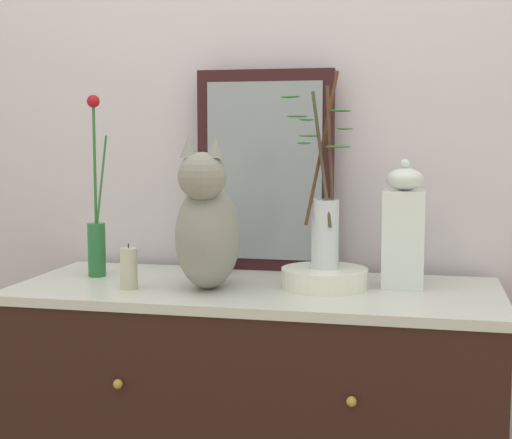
% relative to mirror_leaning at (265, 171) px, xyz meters
% --- Properties ---
extents(wall_back, '(4.40, 0.08, 2.60)m').
position_rel_mirror_leaning_xyz_m(wall_back, '(0.03, 0.10, 0.08)').
color(wall_back, silver).
rests_on(wall_back, ground_plane).
extents(mirror_leaning, '(0.41, 0.03, 0.59)m').
position_rel_mirror_leaning_xyz_m(mirror_leaning, '(0.00, 0.00, 0.00)').
color(mirror_leaning, '#331418').
rests_on(mirror_leaning, sideboard).
extents(cat_sitting, '(0.19, 0.46, 0.40)m').
position_rel_mirror_leaning_xyz_m(cat_sitting, '(-0.09, -0.31, -0.13)').
color(cat_sitting, gray).
rests_on(cat_sitting, sideboard).
extents(vase_slim_green, '(0.06, 0.05, 0.52)m').
position_rel_mirror_leaning_xyz_m(vase_slim_green, '(-0.45, -0.20, -0.16)').
color(vase_slim_green, '#276B35').
rests_on(vase_slim_green, sideboard).
extents(bowl_porcelain, '(0.23, 0.23, 0.05)m').
position_rel_mirror_leaning_xyz_m(bowl_porcelain, '(0.21, -0.23, -0.27)').
color(bowl_porcelain, white).
rests_on(bowl_porcelain, sideboard).
extents(vase_glass_clear, '(0.23, 0.19, 0.52)m').
position_rel_mirror_leaning_xyz_m(vase_glass_clear, '(0.21, -0.23, -0.11)').
color(vase_glass_clear, silver).
rests_on(vase_glass_clear, bowl_porcelain).
extents(jar_lidded_porcelain, '(0.11, 0.11, 0.34)m').
position_rel_mirror_leaning_xyz_m(jar_lidded_porcelain, '(0.41, -0.17, -0.14)').
color(jar_lidded_porcelain, white).
rests_on(jar_lidded_porcelain, sideboard).
extents(candle_pillar, '(0.04, 0.04, 0.12)m').
position_rel_mirror_leaning_xyz_m(candle_pillar, '(-0.29, -0.36, -0.24)').
color(candle_pillar, beige).
rests_on(candle_pillar, sideboard).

